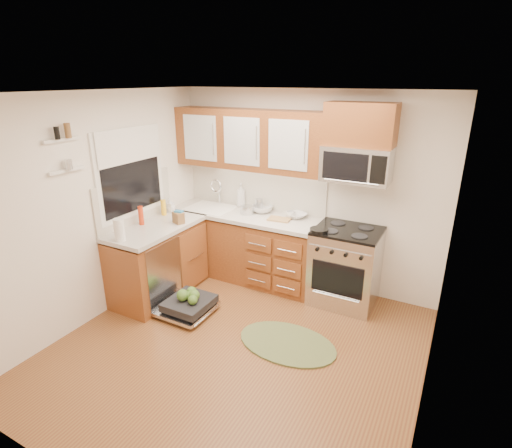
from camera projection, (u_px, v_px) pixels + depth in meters
The scene contains 38 objects.
floor at pixel (237, 349), 4.09m from camera, with size 3.50×3.50×0.00m, color brown.
ceiling at pixel (232, 93), 3.23m from camera, with size 3.50×3.50×0.00m, color white.
wall_back at pixel (305, 191), 5.11m from camera, with size 3.50×0.04×2.50m, color silver.
wall_front at pixel (72, 340), 2.21m from camera, with size 3.50×0.04×2.50m, color silver.
wall_left at pixel (100, 208), 4.43m from camera, with size 0.04×3.50×2.50m, color silver.
wall_right at pixel (442, 278), 2.89m from camera, with size 0.04×3.50×2.50m, color silver.
base_cabinet_back at pixel (245, 248), 5.46m from camera, with size 2.05×0.60×0.85m, color #642D16.
base_cabinet_left at pixel (159, 263), 5.02m from camera, with size 0.60×1.25×0.85m, color #642D16.
countertop_back at pixel (244, 215), 5.29m from camera, with size 2.07×0.64×0.05m, color beige.
countertop_left at pixel (156, 228), 4.85m from camera, with size 0.64×1.27×0.05m, color beige.
backsplash_back at pixel (255, 187), 5.43m from camera, with size 2.05×0.02×0.57m, color beige.
backsplash_left at pixel (135, 200), 4.87m from camera, with size 0.02×1.25×0.57m, color beige.
upper_cabinets at pixel (249, 140), 5.07m from camera, with size 2.05×0.35×0.75m, color #642D16, non-canonical shape.
cabinet_over_mw at pixel (361, 124), 4.36m from camera, with size 0.76×0.35×0.47m, color #642D16.
range at pixel (345, 266), 4.81m from camera, with size 0.76×0.64×0.95m, color silver, non-canonical shape.
microwave at pixel (357, 164), 4.49m from camera, with size 0.76×0.38×0.40m, color silver, non-canonical shape.
sink at pixel (211, 217), 5.54m from camera, with size 0.62×0.50×0.26m, color white, non-canonical shape.
dishwasher at pixel (187, 305), 4.68m from camera, with size 0.70×0.60×0.20m, color silver, non-canonical shape.
window at pixel (131, 173), 4.73m from camera, with size 0.03×1.05×1.05m, color white, non-canonical shape.
window_blind at pixel (129, 145), 4.61m from camera, with size 0.02×0.96×0.40m, color white.
shelf_upper at pixel (62, 140), 3.85m from camera, with size 0.04×0.40×0.03m, color white.
shelf_lower at pixel (67, 170), 3.96m from camera, with size 0.04×0.40×0.03m, color white.
rug at pixel (287, 343), 4.16m from camera, with size 1.05×0.68×0.02m, color olive, non-canonical shape.
skillet at pixel (319, 230), 4.57m from camera, with size 0.21×0.21×0.04m, color black.
stock_pot at pixel (247, 210), 5.24m from camera, with size 0.18×0.18×0.11m, color silver.
cutting_board at pixel (279, 219), 5.03m from camera, with size 0.28×0.18×0.02m, color tan.
canister at pixel (259, 205), 5.35m from camera, with size 0.11×0.11×0.17m, color silver.
paper_towel_roll at pixel (119, 230), 4.36m from camera, with size 0.12×0.12×0.25m, color white.
mustard_bottle at pixel (164, 207), 5.19m from camera, with size 0.06×0.06×0.20m, color yellow.
red_bottle at pixel (141, 216), 4.84m from camera, with size 0.06×0.06×0.23m, color red.
wooden_box at pixel (178, 218), 4.90m from camera, with size 0.14×0.10×0.14m, color brown.
blue_carton at pixel (179, 217), 4.91m from camera, with size 0.10×0.06×0.16m, color teal.
bowl_a at pixel (296, 216), 5.10m from camera, with size 0.25×0.25×0.06m, color #999999.
bowl_b at pixel (262, 209), 5.32m from camera, with size 0.28×0.28×0.09m, color #999999.
cup at pixel (291, 215), 5.08m from camera, with size 0.12×0.12×0.09m, color #999999.
soap_bottle_a at pixel (241, 195), 5.51m from camera, with size 0.13×0.13×0.33m, color #999999.
soap_bottle_b at pixel (170, 205), 5.30m from camera, with size 0.09×0.09×0.19m, color #999999.
soap_bottle_c at pixel (171, 206), 5.31m from camera, with size 0.13×0.13×0.16m, color #999999.
Camera 1 is at (1.77, -2.90, 2.61)m, focal length 28.00 mm.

